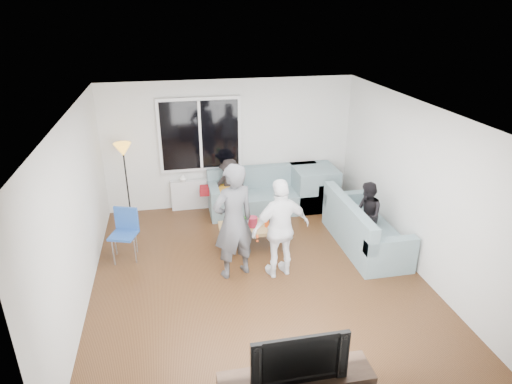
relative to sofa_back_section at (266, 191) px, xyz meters
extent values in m
cube|color=#56351C|center=(-0.64, -2.27, -0.45)|extent=(5.00, 5.50, 0.04)
cube|color=white|center=(-0.64, -2.27, 2.20)|extent=(5.00, 5.50, 0.04)
cube|color=silver|center=(-0.64, 0.50, 0.88)|extent=(5.00, 0.04, 2.60)
cube|color=silver|center=(-0.64, -5.04, 0.88)|extent=(5.00, 0.04, 2.60)
cube|color=silver|center=(-3.16, -2.27, 0.88)|extent=(0.04, 5.50, 2.60)
cube|color=silver|center=(1.88, -2.27, 0.88)|extent=(0.04, 5.50, 2.60)
cube|color=white|center=(-1.24, 0.42, 1.12)|extent=(1.62, 0.06, 1.47)
cube|color=black|center=(-1.24, 0.38, 1.12)|extent=(1.50, 0.02, 1.35)
cube|color=white|center=(-1.24, 0.37, 1.12)|extent=(0.05, 0.03, 1.35)
cube|color=silver|center=(-1.24, 0.38, -0.11)|extent=(1.30, 0.12, 0.62)
imported|color=#2A692A|center=(-0.77, 0.35, 0.38)|extent=(0.25, 0.22, 0.37)
imported|color=white|center=(-1.63, 0.35, 0.27)|extent=(0.18, 0.18, 0.15)
cube|color=slate|center=(1.02, 0.00, 0.00)|extent=(0.85, 0.85, 0.85)
cube|color=orange|center=(-0.90, -0.02, 0.09)|extent=(0.48, 0.44, 0.14)
cube|color=maroon|center=(-1.15, 0.06, 0.09)|extent=(0.39, 0.34, 0.13)
cube|color=#9D7F4C|center=(-0.57, -1.41, -0.22)|extent=(1.11, 0.62, 0.40)
cylinder|color=maroon|center=(-0.55, -1.41, 0.06)|extent=(0.17, 0.17, 0.17)
imported|color=#46474B|center=(-0.99, -2.18, 0.49)|extent=(0.78, 0.64, 1.84)
imported|color=white|center=(-0.29, -2.31, 0.37)|extent=(0.99, 0.56, 1.59)
imported|color=black|center=(1.38, -1.74, 0.16)|extent=(0.52, 0.63, 1.17)
imported|color=black|center=(-0.73, 0.03, 0.14)|extent=(0.78, 0.50, 1.14)
imported|color=black|center=(-0.74, -4.77, 0.30)|extent=(0.99, 0.13, 0.57)
cylinder|color=black|center=(-0.21, -1.31, 0.07)|extent=(0.07, 0.07, 0.19)
cylinder|color=#D43E0C|center=(-0.84, -1.28, 0.07)|extent=(0.07, 0.07, 0.19)
cylinder|color=#227C16|center=(-0.69, -1.54, 0.11)|extent=(0.08, 0.08, 0.26)
cylinder|color=#D24312|center=(-0.31, -1.47, 0.12)|extent=(0.07, 0.07, 0.29)
camera|label=1|loc=(-1.82, -8.02, 3.51)|focal=30.99mm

